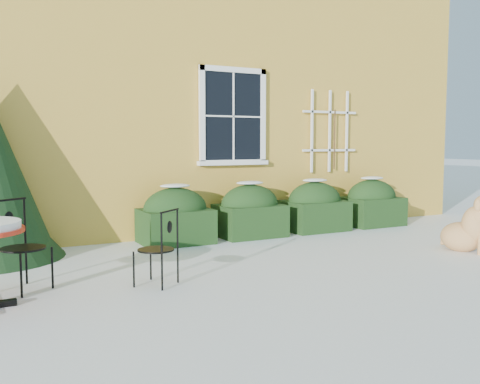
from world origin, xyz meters
TOP-DOWN VIEW (x-y plane):
  - ground at (0.00, 0.00)m, footprint 80.00×80.00m
  - house at (0.00, 7.00)m, footprint 12.40×8.40m
  - hedge_row at (1.65, 2.55)m, footprint 4.95×0.80m
  - patio_chair_near at (-1.34, 0.33)m, footprint 0.51×0.51m
  - patio_chair_far at (-2.67, 0.82)m, footprint 0.58×0.58m
  - dog at (3.14, -0.01)m, footprint 0.65×0.94m

SIDE VIEW (x-z plane):
  - ground at x=0.00m, z-range 0.00..0.00m
  - dog at x=3.14m, z-range -0.08..0.76m
  - hedge_row at x=1.65m, z-range -0.05..0.86m
  - patio_chair_near at x=-1.34m, z-range 0.00..0.83m
  - patio_chair_far at x=-2.67m, z-range 0.00..0.95m
  - house at x=0.00m, z-range 0.02..6.42m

